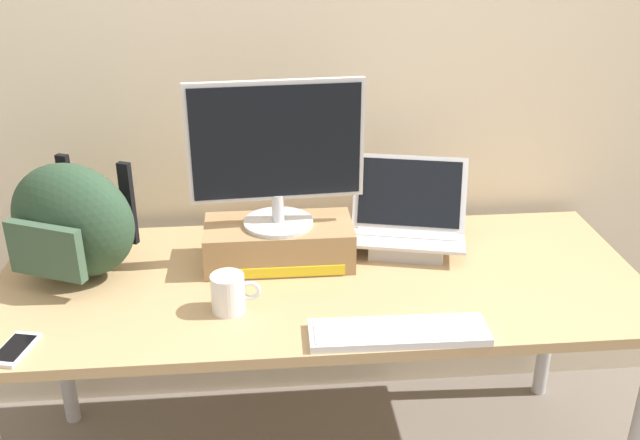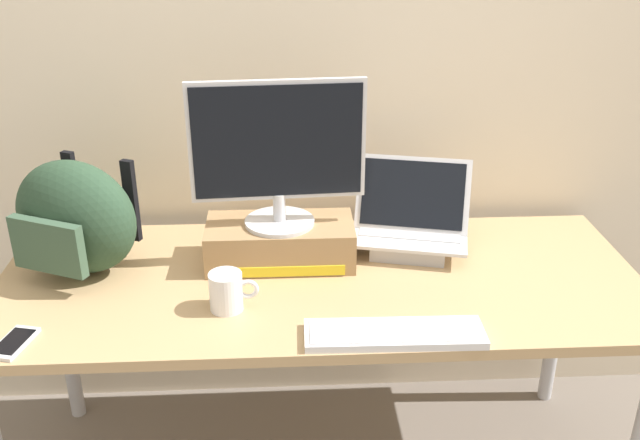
% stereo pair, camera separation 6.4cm
% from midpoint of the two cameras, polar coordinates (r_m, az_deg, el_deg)
% --- Properties ---
extents(back_wall, '(7.00, 0.10, 2.60)m').
position_cam_midpoint_polar(back_wall, '(2.28, -1.94, 14.36)').
color(back_wall, beige).
rests_on(back_wall, ground).
extents(desk, '(1.83, 0.75, 0.72)m').
position_cam_midpoint_polar(desk, '(2.07, -0.89, -6.20)').
color(desk, tan).
rests_on(desk, ground).
extents(toner_box_yellow, '(0.43, 0.21, 0.12)m').
position_cam_midpoint_polar(toner_box_yellow, '(2.09, -4.18, -1.86)').
color(toner_box_yellow, '#9E7A51').
rests_on(toner_box_yellow, desk).
extents(desktop_monitor, '(0.49, 0.20, 0.42)m').
position_cam_midpoint_polar(desktop_monitor, '(1.98, -4.43, 5.36)').
color(desktop_monitor, silver).
rests_on(desktop_monitor, toner_box_yellow).
extents(open_laptop, '(0.39, 0.31, 0.26)m').
position_cam_midpoint_polar(open_laptop, '(2.19, 6.19, -0.84)').
color(open_laptop, '#ADADB2').
rests_on(open_laptop, desk).
extents(external_keyboard, '(0.45, 0.13, 0.02)m').
position_cam_midpoint_polar(external_keyboard, '(1.78, 5.29, -8.94)').
color(external_keyboard, white).
rests_on(external_keyboard, desk).
extents(messenger_backpack, '(0.43, 0.35, 0.33)m').
position_cam_midpoint_polar(messenger_backpack, '(2.10, -20.07, -0.12)').
color(messenger_backpack, '#28422D').
rests_on(messenger_backpack, desk).
extents(coffee_mug, '(0.13, 0.09, 0.10)m').
position_cam_midpoint_polar(coffee_mug, '(1.87, -8.28, -5.82)').
color(coffee_mug, silver).
rests_on(coffee_mug, desk).
extents(cell_phone, '(0.10, 0.15, 0.01)m').
position_cam_midpoint_polar(cell_phone, '(1.89, -24.18, -9.43)').
color(cell_phone, silver).
rests_on(cell_phone, desk).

